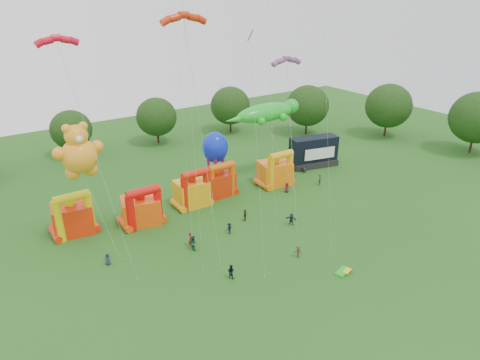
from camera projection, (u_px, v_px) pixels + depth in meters
ground at (318, 310)px, 42.96m from camera, size 160.00×160.00×0.00m
tree_ring at (309, 259)px, 40.27m from camera, size 125.53×127.65×12.07m
bouncy_castle_0 at (73, 217)px, 55.71m from camera, size 5.46×4.64×6.26m
bouncy_castle_1 at (142, 209)px, 58.13m from camera, size 5.85×5.12×5.80m
bouncy_castle_2 at (192, 191)px, 62.95m from camera, size 4.79×3.92×6.05m
bouncy_castle_3 at (218, 182)px, 66.29m from camera, size 4.96×4.05×5.73m
bouncy_castle_4 at (276, 171)px, 69.90m from camera, size 5.66×4.90×6.09m
stage_trailer at (314, 152)px, 77.32m from camera, size 9.18×5.13×5.48m
teddy_bear_kite at (90, 185)px, 49.77m from camera, size 5.77×7.63×15.97m
gecko_kite at (271, 128)px, 68.48m from camera, size 14.27×9.59×13.08m
octopus_kite at (214, 173)px, 65.29m from camera, size 7.13×8.91×9.63m
parafoil_kites at (211, 153)px, 50.30m from camera, size 32.23×11.42×28.28m
diamond_kites at (240, 122)px, 49.15m from camera, size 17.56×19.01×38.19m
folded_kite_bundle at (343, 272)px, 48.58m from camera, size 2.21×1.55×0.31m
spectator_0 at (108, 259)px, 49.75m from camera, size 0.84×0.65×1.53m
spectator_1 at (191, 239)px, 53.35m from camera, size 0.82×0.85×1.96m
spectator_2 at (193, 243)px, 52.56m from camera, size 0.98×1.13×1.98m
spectator_3 at (229, 228)px, 56.18m from camera, size 1.06×0.72×1.53m
spectator_4 at (245, 215)px, 59.30m from camera, size 1.08×0.96×1.75m
spectator_5 at (291, 219)px, 58.32m from camera, size 1.26×1.58×1.68m
spectator_6 at (287, 187)px, 67.70m from camera, size 0.96×0.89×1.66m
spectator_7 at (320, 180)px, 70.19m from camera, size 0.80×0.82×1.90m
spectator_8 at (231, 271)px, 47.41m from camera, size 0.97×1.04×1.72m
spectator_9 at (298, 252)px, 51.13m from camera, size 1.09×1.12×1.54m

